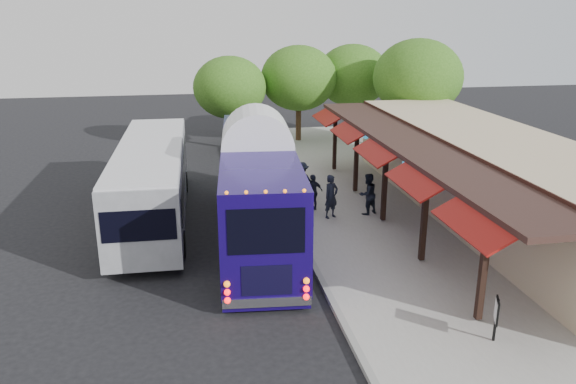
{
  "coord_description": "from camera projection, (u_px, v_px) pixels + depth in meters",
  "views": [
    {
      "loc": [
        -3.91,
        -16.77,
        8.43
      ],
      "look_at": [
        -0.3,
        3.53,
        1.8
      ],
      "focal_mm": 35.0,
      "sensor_mm": 36.0,
      "label": 1
    }
  ],
  "objects": [
    {
      "name": "tree_mid",
      "position": [
        353.0,
        76.0,
        38.6
      ],
      "size": [
        4.99,
        4.99,
        6.39
      ],
      "color": "#382314",
      "rests_on": "ground"
    },
    {
      "name": "sign_board",
      "position": [
        497.0,
        313.0,
        14.58
      ],
      "size": [
        0.27,
        0.52,
        1.21
      ],
      "rotation": [
        0.0,
        0.0,
        -0.43
      ],
      "color": "black",
      "rests_on": "sidewalk"
    },
    {
      "name": "sidewalk",
      "position": [
        410.0,
        221.0,
        23.51
      ],
      "size": [
        10.0,
        40.0,
        0.15
      ],
      "primitive_type": "cube",
      "color": "#9E9B93",
      "rests_on": "ground"
    },
    {
      "name": "curb",
      "position": [
        294.0,
        229.0,
        22.68
      ],
      "size": [
        0.2,
        40.0,
        0.16
      ],
      "primitive_type": "cube",
      "color": "gray",
      "rests_on": "ground"
    },
    {
      "name": "tree_far",
      "position": [
        230.0,
        88.0,
        35.16
      ],
      "size": [
        4.59,
        4.59,
        5.87
      ],
      "color": "#382314",
      "rests_on": "ground"
    },
    {
      "name": "ground",
      "position": [
        315.0,
        274.0,
        18.95
      ],
      "size": [
        90.0,
        90.0,
        0.0
      ],
      "primitive_type": "plane",
      "color": "black",
      "rests_on": "ground"
    },
    {
      "name": "station_shelter",
      "position": [
        489.0,
        177.0,
        23.53
      ],
      "size": [
        8.15,
        20.0,
        3.6
      ],
      "color": "#C7AC8A",
      "rests_on": "ground"
    },
    {
      "name": "ped_d",
      "position": [
        302.0,
        180.0,
        25.92
      ],
      "size": [
        1.19,
        0.78,
        1.72
      ],
      "primitive_type": "imported",
      "rotation": [
        0.0,
        0.0,
        3.01
      ],
      "color": "black",
      "rests_on": "sidewalk"
    },
    {
      "name": "tree_right",
      "position": [
        418.0,
        77.0,
        34.14
      ],
      "size": [
        5.44,
        5.44,
        6.96
      ],
      "color": "#382314",
      "rests_on": "ground"
    },
    {
      "name": "ped_b",
      "position": [
        368.0,
        194.0,
        23.86
      ],
      "size": [
        1.07,
        0.98,
        1.79
      ],
      "primitive_type": "imported",
      "rotation": [
        0.0,
        0.0,
        3.57
      ],
      "color": "black",
      "rests_on": "sidewalk"
    },
    {
      "name": "coach_bus",
      "position": [
        258.0,
        183.0,
        21.55
      ],
      "size": [
        3.68,
        12.66,
        4.0
      ],
      "rotation": [
        0.0,
        0.0,
        -0.08
      ],
      "color": "#160756",
      "rests_on": "ground"
    },
    {
      "name": "ped_a",
      "position": [
        331.0,
        197.0,
        23.43
      ],
      "size": [
        0.8,
        0.7,
        1.85
      ],
      "primitive_type": "imported",
      "rotation": [
        0.0,
        0.0,
        0.46
      ],
      "color": "black",
      "rests_on": "sidewalk"
    },
    {
      "name": "ped_c",
      "position": [
        313.0,
        192.0,
        24.37
      ],
      "size": [
        1.02,
        0.7,
        1.61
      ],
      "primitive_type": "imported",
      "rotation": [
        0.0,
        0.0,
        3.5
      ],
      "color": "black",
      "rests_on": "sidewalk"
    },
    {
      "name": "tree_left",
      "position": [
        299.0,
        78.0,
        36.85
      ],
      "size": [
        5.01,
        5.01,
        6.42
      ],
      "color": "#382314",
      "rests_on": "ground"
    },
    {
      "name": "city_bus",
      "position": [
        152.0,
        179.0,
        23.43
      ],
      "size": [
        2.83,
        12.07,
        3.23
      ],
      "rotation": [
        0.0,
        0.0,
        -0.02
      ],
      "color": "gray",
      "rests_on": "ground"
    }
  ]
}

